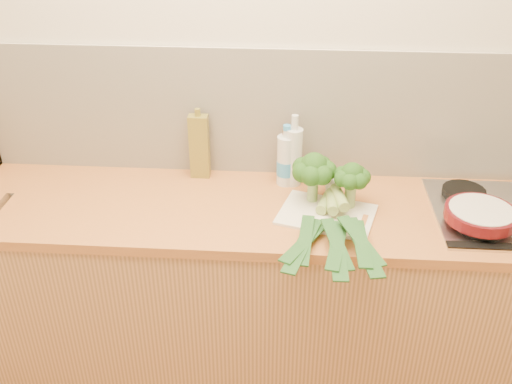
{
  "coord_description": "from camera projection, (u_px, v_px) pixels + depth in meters",
  "views": [
    {
      "loc": [
        0.18,
        -0.7,
        2.06
      ],
      "look_at": [
        0.05,
        1.1,
        1.02
      ],
      "focal_mm": 40.0,
      "sensor_mm": 36.0,
      "label": 1
    }
  ],
  "objects": [
    {
      "name": "broccoli_right",
      "position": [
        352.0,
        177.0,
        2.15
      ],
      "size": [
        0.14,
        0.14,
        0.19
      ],
      "color": "#89AC64",
      "rests_on": "chopping_board"
    },
    {
      "name": "broccoli_left",
      "position": [
        314.0,
        170.0,
        2.18
      ],
      "size": [
        0.17,
        0.17,
        0.2
      ],
      "color": "#89AC64",
      "rests_on": "chopping_board"
    },
    {
      "name": "leek_back",
      "position": [
        345.0,
        208.0,
        2.09
      ],
      "size": [
        0.18,
        0.67,
        0.04
      ],
      "rotation": [
        0.0,
        0.0,
        0.19
      ],
      "color": "white",
      "rests_on": "chopping_board"
    },
    {
      "name": "amber_bottle",
      "position": [
        285.0,
        160.0,
        2.36
      ],
      "size": [
        0.06,
        0.06,
        0.24
      ],
      "color": "#633312",
      "rests_on": "counter"
    },
    {
      "name": "leek_mid",
      "position": [
        333.0,
        212.0,
        2.09
      ],
      "size": [
        0.1,
        0.66,
        0.04
      ],
      "rotation": [
        0.0,
        0.0,
        0.01
      ],
      "color": "white",
      "rests_on": "chopping_board"
    },
    {
      "name": "skillet",
      "position": [
        482.0,
        214.0,
        2.06
      ],
      "size": [
        0.38,
        0.26,
        0.04
      ],
      "rotation": [
        0.0,
        0.0,
        -0.04
      ],
      "color": "#520D13",
      "rests_on": "gas_hob"
    },
    {
      "name": "gas_hob",
      "position": [
        512.0,
        213.0,
        2.16
      ],
      "size": [
        0.58,
        0.5,
        0.04
      ],
      "color": "silver",
      "rests_on": "counter"
    },
    {
      "name": "leek_front",
      "position": [
        320.0,
        212.0,
        2.13
      ],
      "size": [
        0.24,
        0.64,
        0.04
      ],
      "rotation": [
        0.0,
        0.0,
        -0.29
      ],
      "color": "white",
      "rests_on": "chopping_board"
    },
    {
      "name": "oil_tin",
      "position": [
        199.0,
        146.0,
        2.38
      ],
      "size": [
        0.08,
        0.05,
        0.31
      ],
      "color": "olive",
      "rests_on": "counter"
    },
    {
      "name": "room_shell",
      "position": [
        250.0,
        113.0,
        2.35
      ],
      "size": [
        3.5,
        3.5,
        3.5
      ],
      "color": "beige",
      "rests_on": "ground"
    },
    {
      "name": "water_bottle",
      "position": [
        286.0,
        162.0,
        2.34
      ],
      "size": [
        0.08,
        0.08,
        0.24
      ],
      "color": "silver",
      "rests_on": "counter"
    },
    {
      "name": "chopping_board",
      "position": [
        327.0,
        215.0,
        2.17
      ],
      "size": [
        0.41,
        0.34,
        0.01
      ],
      "primitive_type": "cube",
      "rotation": [
        0.0,
        0.0,
        -0.27
      ],
      "color": "white",
      "rests_on": "counter"
    },
    {
      "name": "glass_bottle",
      "position": [
        294.0,
        156.0,
        2.32
      ],
      "size": [
        0.07,
        0.07,
        0.31
      ],
      "color": "silver",
      "rests_on": "counter"
    },
    {
      "name": "counter",
      "position": [
        245.0,
        294.0,
        2.46
      ],
      "size": [
        3.2,
        0.62,
        0.9
      ],
      "color": "tan",
      "rests_on": "ground"
    }
  ]
}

